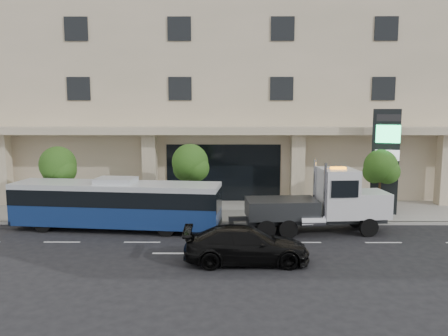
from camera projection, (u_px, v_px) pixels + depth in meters
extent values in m
plane|color=black|center=(223.00, 234.00, 23.16)|extent=(120.00, 120.00, 0.00)
cube|color=gray|center=(223.00, 211.00, 28.11)|extent=(120.00, 6.00, 0.15)
cube|color=gray|center=(223.00, 223.00, 25.13)|extent=(120.00, 0.30, 0.15)
cube|color=tan|center=(224.00, 69.00, 37.22)|extent=(60.00, 15.00, 20.00)
cube|color=tan|center=(223.00, 130.00, 29.22)|extent=(60.00, 2.80, 0.50)
cube|color=black|center=(224.00, 173.00, 30.78)|extent=(8.00, 0.12, 4.00)
cube|color=tan|center=(3.00, 168.00, 29.64)|extent=(0.90, 0.90, 4.90)
cube|color=tan|center=(150.00, 169.00, 29.59)|extent=(0.90, 0.90, 4.90)
cube|color=tan|center=(297.00, 169.00, 29.54)|extent=(0.90, 0.90, 4.90)
cube|color=tan|center=(445.00, 169.00, 29.49)|extent=(0.90, 0.90, 4.90)
cylinder|color=#422B19|center=(59.00, 192.00, 26.58)|extent=(0.14, 0.14, 2.80)
sphere|color=#205016|center=(58.00, 164.00, 26.35)|extent=(2.20, 2.20, 2.20)
sphere|color=#205016|center=(63.00, 170.00, 26.19)|extent=(1.65, 1.65, 1.65)
sphere|color=#205016|center=(55.00, 171.00, 26.60)|extent=(1.54, 1.54, 1.54)
cylinder|color=#422B19|center=(190.00, 191.00, 26.53)|extent=(0.14, 0.14, 2.94)
sphere|color=#205016|center=(190.00, 162.00, 26.29)|extent=(2.20, 2.20, 2.20)
sphere|color=#205016|center=(196.00, 168.00, 26.14)|extent=(1.65, 1.65, 1.65)
sphere|color=#205016|center=(185.00, 168.00, 26.55)|extent=(1.54, 1.54, 1.54)
cylinder|color=#422B19|center=(379.00, 193.00, 26.49)|extent=(0.14, 0.14, 2.73)
sphere|color=#205016|center=(381.00, 166.00, 26.27)|extent=(2.00, 2.00, 2.00)
sphere|color=#205016|center=(387.00, 172.00, 26.11)|extent=(1.50, 1.50, 1.50)
sphere|color=#205016|center=(374.00, 172.00, 26.52)|extent=(1.40, 1.40, 1.40)
cylinder|color=black|center=(43.00, 223.00, 23.47)|extent=(0.97, 0.39, 0.94)
cylinder|color=black|center=(61.00, 215.00, 25.43)|extent=(0.97, 0.39, 0.94)
cylinder|color=black|center=(166.00, 227.00, 22.66)|extent=(0.97, 0.39, 0.94)
cylinder|color=black|center=(175.00, 218.00, 24.62)|extent=(0.97, 0.39, 0.94)
cube|color=navy|center=(117.00, 213.00, 23.94)|extent=(11.52, 3.65, 1.13)
cube|color=black|center=(116.00, 196.00, 23.81)|extent=(11.53, 3.69, 0.85)
cube|color=silver|center=(116.00, 186.00, 23.74)|extent=(11.52, 3.65, 0.28)
cube|color=silver|center=(116.00, 180.00, 23.70)|extent=(2.24, 1.74, 0.28)
cube|color=#2D3033|center=(22.00, 219.00, 24.67)|extent=(0.41, 2.36, 0.28)
cube|color=#2D3033|center=(218.00, 225.00, 23.34)|extent=(0.41, 2.36, 0.28)
cube|color=#2D3033|center=(316.00, 220.00, 23.36)|extent=(7.54, 1.44, 0.35)
cube|color=silver|center=(369.00, 204.00, 23.45)|extent=(1.91, 2.16, 1.32)
cube|color=silver|center=(385.00, 203.00, 23.51)|extent=(0.21, 1.77, 1.06)
cube|color=silver|center=(337.00, 193.00, 23.24)|extent=(1.93, 2.33, 2.56)
cube|color=black|center=(353.00, 185.00, 23.25)|extent=(0.25, 1.94, 1.06)
cylinder|color=silver|center=(325.00, 192.00, 22.19)|extent=(0.17, 0.17, 3.00)
cylinder|color=silver|center=(315.00, 186.00, 24.11)|extent=(0.17, 0.17, 3.00)
cube|color=#2D3033|center=(282.00, 208.00, 23.14)|extent=(3.85, 2.39, 0.97)
cube|color=#2D3033|center=(242.00, 219.00, 23.06)|extent=(1.43, 0.35, 0.19)
cube|color=#2D3033|center=(232.00, 225.00, 23.07)|extent=(0.34, 1.60, 0.16)
cube|color=orange|center=(338.00, 168.00, 23.07)|extent=(0.82, 0.37, 0.12)
cylinder|color=black|center=(369.00, 227.00, 22.64)|extent=(0.99, 0.35, 0.97)
cylinder|color=black|center=(355.00, 219.00, 24.48)|extent=(0.99, 0.35, 0.97)
cylinder|color=black|center=(288.00, 229.00, 22.35)|extent=(0.99, 0.35, 0.97)
cylinder|color=black|center=(281.00, 220.00, 24.18)|extent=(0.99, 0.35, 0.97)
cylinder|color=black|center=(266.00, 229.00, 22.27)|extent=(0.99, 0.35, 0.97)
cylinder|color=black|center=(261.00, 220.00, 24.10)|extent=(0.99, 0.35, 0.97)
imported|color=black|center=(246.00, 245.00, 18.73)|extent=(5.42, 2.29, 1.56)
cube|color=black|center=(385.00, 162.00, 26.90)|extent=(1.70, 1.06, 6.46)
cube|color=#28F487|center=(388.00, 134.00, 26.37)|extent=(1.33, 0.54, 1.08)
cube|color=silver|center=(387.00, 155.00, 26.54)|extent=(1.33, 0.54, 0.65)
cube|color=#262628|center=(389.00, 118.00, 26.25)|extent=(1.33, 0.54, 0.43)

